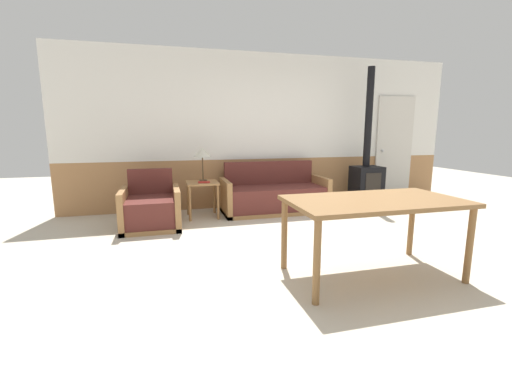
{
  "coord_description": "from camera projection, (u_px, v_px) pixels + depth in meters",
  "views": [
    {
      "loc": [
        -1.88,
        -3.36,
        1.38
      ],
      "look_at": [
        -0.7,
        0.99,
        0.56
      ],
      "focal_mm": 24.0,
      "sensor_mm": 36.0,
      "label": 1
    }
  ],
  "objects": [
    {
      "name": "ground_plane",
      "position": [
        337.0,
        252.0,
        3.92
      ],
      "size": [
        16.0,
        16.0,
        0.0
      ],
      "primitive_type": "plane",
      "color": "beige"
    },
    {
      "name": "wall_back",
      "position": [
        270.0,
        131.0,
        6.18
      ],
      "size": [
        7.2,
        0.06,
        2.7
      ],
      "color": "#AD7A4C",
      "rests_on": "ground_plane"
    },
    {
      "name": "couch",
      "position": [
        274.0,
        196.0,
        5.8
      ],
      "size": [
        1.75,
        0.76,
        0.83
      ],
      "color": "#9E7042",
      "rests_on": "ground_plane"
    },
    {
      "name": "armchair",
      "position": [
        151.0,
        210.0,
        4.9
      ],
      "size": [
        0.81,
        0.86,
        0.8
      ],
      "rotation": [
        0.0,
        0.0,
        0.03
      ],
      "color": "#9E7042",
      "rests_on": "ground_plane"
    },
    {
      "name": "side_table",
      "position": [
        202.0,
        189.0,
        5.42
      ],
      "size": [
        0.49,
        0.49,
        0.57
      ],
      "color": "#9E7042",
      "rests_on": "ground_plane"
    },
    {
      "name": "table_lamp",
      "position": [
        202.0,
        153.0,
        5.41
      ],
      "size": [
        0.29,
        0.29,
        0.53
      ],
      "color": "#4C3823",
      "rests_on": "side_table"
    },
    {
      "name": "book_stack",
      "position": [
        204.0,
        182.0,
        5.31
      ],
      "size": [
        0.2,
        0.14,
        0.02
      ],
      "color": "#B22823",
      "rests_on": "side_table"
    },
    {
      "name": "dining_table",
      "position": [
        374.0,
        207.0,
        3.18
      ],
      "size": [
        1.61,
        0.88,
        0.75
      ],
      "color": "olive",
      "rests_on": "ground_plane"
    },
    {
      "name": "wood_stove",
      "position": [
        367.0,
        173.0,
        6.2
      ],
      "size": [
        0.5,
        0.43,
        2.46
      ],
      "color": "black",
      "rests_on": "ground_plane"
    },
    {
      "name": "entry_door",
      "position": [
        394.0,
        148.0,
        6.85
      ],
      "size": [
        0.81,
        0.09,
        2.02
      ],
      "color": "silver",
      "rests_on": "ground_plane"
    }
  ]
}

